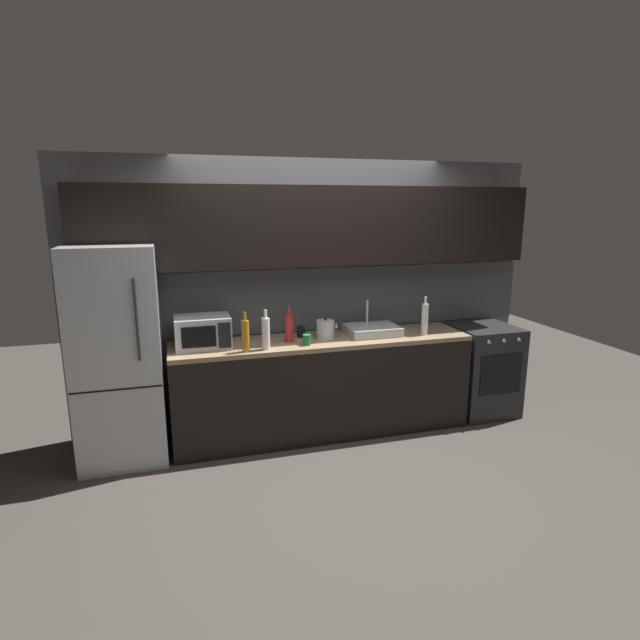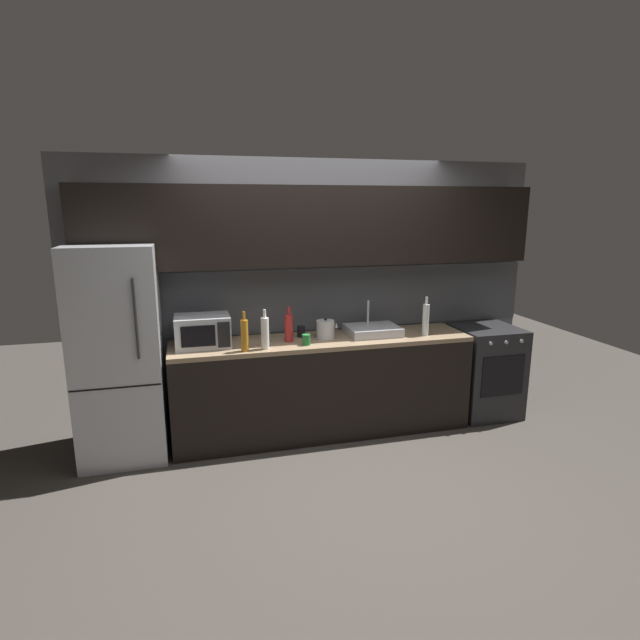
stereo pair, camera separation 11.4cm
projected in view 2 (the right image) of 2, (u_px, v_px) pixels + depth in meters
ground_plane at (353, 479)px, 3.93m from camera, size 10.00×10.00×0.00m
back_wall at (315, 264)px, 4.72m from camera, size 4.45×0.44×2.50m
counter_run at (323, 386)px, 4.68m from camera, size 2.71×0.60×0.90m
refrigerator at (119, 354)px, 4.15m from camera, size 0.68×0.69×1.78m
oven_range at (485, 371)px, 5.10m from camera, size 0.60×0.62×0.90m
microwave at (203, 331)px, 4.30m from camera, size 0.46×0.35×0.27m
sink_basin at (373, 330)px, 4.72m from camera, size 0.48×0.38×0.30m
kettle at (326, 329)px, 4.57m from camera, size 0.20×0.17×0.19m
wine_bottle_clear at (426, 319)px, 4.67m from camera, size 0.06×0.06×0.36m
wine_bottle_red at (289, 327)px, 4.46m from camera, size 0.08×0.08×0.31m
wine_bottle_white at (265, 333)px, 4.23m from camera, size 0.07×0.07×0.34m
wine_bottle_amber at (245, 335)px, 4.16m from camera, size 0.06×0.06×0.33m
mug_dark at (301, 332)px, 4.63m from camera, size 0.07×0.07×0.10m
mug_blue at (329, 328)px, 4.77m from camera, size 0.07×0.07×0.11m
mug_green at (306, 340)px, 4.37m from camera, size 0.07×0.07×0.09m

